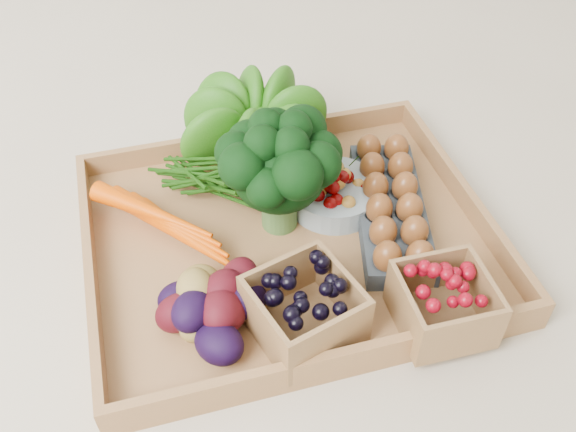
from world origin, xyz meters
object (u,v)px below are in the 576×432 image
object	(u,v)px
cherry_bowl	(334,194)
egg_carton	(390,211)
broccoli	(279,189)
tray	(288,242)

from	to	relation	value
cherry_bowl	egg_carton	world-z (taller)	cherry_bowl
cherry_bowl	egg_carton	xyz separation A→B (m)	(0.07, -0.05, -0.00)
broccoli	cherry_bowl	size ratio (longest dim) A/B	1.25
egg_carton	broccoli	bearing A→B (deg)	-177.88
tray	broccoli	distance (m)	0.08
tray	cherry_bowl	bearing A→B (deg)	31.58
cherry_bowl	egg_carton	bearing A→B (deg)	-38.81
broccoli	cherry_bowl	world-z (taller)	broccoli
tray	broccoli	bearing A→B (deg)	95.88
broccoli	egg_carton	world-z (taller)	broccoli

